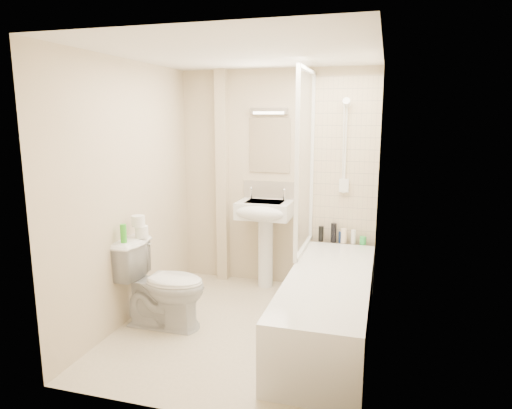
# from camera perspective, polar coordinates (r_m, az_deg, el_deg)

# --- Properties ---
(floor) EXTENTS (2.50, 2.50, 0.00)m
(floor) POSITION_cam_1_polar(r_m,az_deg,el_deg) (4.29, -1.59, -15.24)
(floor) COLOR beige
(floor) RESTS_ON ground
(wall_back) EXTENTS (2.20, 0.02, 2.40)m
(wall_back) POSITION_cam_1_polar(r_m,az_deg,el_deg) (5.10, 2.57, 3.15)
(wall_back) COLOR beige
(wall_back) RESTS_ON ground
(wall_left) EXTENTS (0.02, 2.50, 2.40)m
(wall_left) POSITION_cam_1_polar(r_m,az_deg,el_deg) (4.37, -15.58, 1.40)
(wall_left) COLOR beige
(wall_left) RESTS_ON ground
(wall_right) EXTENTS (0.02, 2.50, 2.40)m
(wall_right) POSITION_cam_1_polar(r_m,az_deg,el_deg) (3.73, 14.62, -0.14)
(wall_right) COLOR beige
(wall_right) RESTS_ON ground
(ceiling) EXTENTS (2.20, 2.50, 0.02)m
(ceiling) POSITION_cam_1_polar(r_m,az_deg,el_deg) (3.88, -1.79, 18.43)
(ceiling) COLOR white
(ceiling) RESTS_ON wall_back
(tile_back) EXTENTS (0.70, 0.01, 1.75)m
(tile_back) POSITION_cam_1_polar(r_m,az_deg,el_deg) (4.95, 11.08, 5.33)
(tile_back) COLOR beige
(tile_back) RESTS_ON wall_back
(tile_right) EXTENTS (0.01, 2.10, 1.75)m
(tile_right) POSITION_cam_1_polar(r_m,az_deg,el_deg) (3.77, 14.64, 3.42)
(tile_right) COLOR beige
(tile_right) RESTS_ON wall_right
(pipe_boxing) EXTENTS (0.12, 0.12, 2.40)m
(pipe_boxing) POSITION_cam_1_polar(r_m,az_deg,el_deg) (5.22, -4.22, 3.31)
(pipe_boxing) COLOR beige
(pipe_boxing) RESTS_ON ground
(splashback) EXTENTS (0.60, 0.02, 0.30)m
(splashback) POSITION_cam_1_polar(r_m,az_deg,el_deg) (5.14, 1.68, 1.29)
(splashback) COLOR beige
(splashback) RESTS_ON wall_back
(mirror) EXTENTS (0.46, 0.01, 0.60)m
(mirror) POSITION_cam_1_polar(r_m,az_deg,el_deg) (5.07, 1.71, 7.42)
(mirror) COLOR white
(mirror) RESTS_ON wall_back
(strip_light) EXTENTS (0.42, 0.07, 0.07)m
(strip_light) POSITION_cam_1_polar(r_m,az_deg,el_deg) (5.04, 1.67, 11.61)
(strip_light) COLOR silver
(strip_light) RESTS_ON wall_back
(bathtub) EXTENTS (0.70, 2.10, 0.55)m
(bathtub) POSITION_cam_1_polar(r_m,az_deg,el_deg) (4.09, 9.00, -12.31)
(bathtub) COLOR white
(bathtub) RESTS_ON ground
(shower_screen) EXTENTS (0.04, 0.92, 1.80)m
(shower_screen) POSITION_cam_1_polar(r_m,az_deg,el_deg) (4.55, 6.19, 5.30)
(shower_screen) COLOR white
(shower_screen) RESTS_ON bathtub
(shower_fixture) EXTENTS (0.10, 0.16, 0.99)m
(shower_fixture) POSITION_cam_1_polar(r_m,az_deg,el_deg) (4.89, 11.07, 6.69)
(shower_fixture) COLOR white
(shower_fixture) RESTS_ON wall_back
(pedestal_sink) EXTENTS (0.58, 0.52, 1.12)m
(pedestal_sink) POSITION_cam_1_polar(r_m,az_deg,el_deg) (4.97, 1.02, -1.91)
(pedestal_sink) COLOR white
(pedestal_sink) RESTS_ON ground
(bottle_black_a) EXTENTS (0.06, 0.06, 0.17)m
(bottle_black_a) POSITION_cam_1_polar(r_m,az_deg,el_deg) (5.03, 8.12, -3.64)
(bottle_black_a) COLOR black
(bottle_black_a) RESTS_ON bathtub
(bottle_black_b) EXTENTS (0.06, 0.06, 0.21)m
(bottle_black_b) POSITION_cam_1_polar(r_m,az_deg,el_deg) (5.01, 9.67, -3.51)
(bottle_black_b) COLOR black
(bottle_black_b) RESTS_ON bathtub
(bottle_blue) EXTENTS (0.05, 0.05, 0.12)m
(bottle_blue) POSITION_cam_1_polar(r_m,az_deg,el_deg) (5.01, 10.53, -4.03)
(bottle_blue) COLOR #122550
(bottle_blue) RESTS_ON bathtub
(bottle_cream) EXTENTS (0.07, 0.07, 0.16)m
(bottle_cream) POSITION_cam_1_polar(r_m,az_deg,el_deg) (5.01, 10.88, -3.87)
(bottle_cream) COLOR #FAE2C1
(bottle_cream) RESTS_ON bathtub
(bottle_white_b) EXTENTS (0.05, 0.05, 0.15)m
(bottle_white_b) POSITION_cam_1_polar(r_m,az_deg,el_deg) (5.00, 12.08, -3.98)
(bottle_white_b) COLOR white
(bottle_white_b) RESTS_ON bathtub
(bottle_green) EXTENTS (0.07, 0.07, 0.09)m
(bottle_green) POSITION_cam_1_polar(r_m,az_deg,el_deg) (5.01, 13.22, -4.40)
(bottle_green) COLOR green
(bottle_green) RESTS_ON bathtub
(toilet) EXTENTS (0.45, 0.79, 0.80)m
(toilet) POSITION_cam_1_polar(r_m,az_deg,el_deg) (4.28, -11.53, -9.71)
(toilet) COLOR white
(toilet) RESTS_ON ground
(toilet_roll_lower) EXTENTS (0.12, 0.12, 0.10)m
(toilet_roll_lower) POSITION_cam_1_polar(r_m,az_deg,el_deg) (4.32, -14.10, -3.31)
(toilet_roll_lower) COLOR white
(toilet_roll_lower) RESTS_ON toilet
(toilet_roll_upper) EXTENTS (0.12, 0.12, 0.10)m
(toilet_roll_upper) POSITION_cam_1_polar(r_m,az_deg,el_deg) (4.30, -14.52, -2.01)
(toilet_roll_upper) COLOR white
(toilet_roll_upper) RESTS_ON toilet_roll_lower
(green_bottle) EXTENTS (0.05, 0.05, 0.17)m
(green_bottle) POSITION_cam_1_polar(r_m,az_deg,el_deg) (4.17, -16.24, -3.50)
(green_bottle) COLOR green
(green_bottle) RESTS_ON toilet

